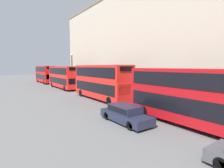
{
  "coord_description": "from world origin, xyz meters",
  "views": [
    {
      "loc": [
        -10.2,
        -2.16,
        4.34
      ],
      "look_at": [
        0.48,
        13.13,
        2.45
      ],
      "focal_mm": 28.0,
      "sensor_mm": 36.0,
      "label": 1
    }
  ],
  "objects_px": {
    "bus_third_in_queue": "(64,76)",
    "bus_trailing": "(45,74)",
    "bus_second_in_queue": "(101,81)",
    "car_hatchback": "(125,113)",
    "bus_leading": "(192,95)"
  },
  "relations": [
    {
      "from": "bus_trailing",
      "to": "car_hatchback",
      "type": "distance_m",
      "value": 37.51
    },
    {
      "from": "bus_second_in_queue",
      "to": "car_hatchback",
      "type": "distance_m",
      "value": 9.93
    },
    {
      "from": "bus_trailing",
      "to": "bus_third_in_queue",
      "type": "bearing_deg",
      "value": -90.0
    },
    {
      "from": "bus_leading",
      "to": "bus_trailing",
      "type": "distance_m",
      "value": 40.67
    },
    {
      "from": "bus_third_in_queue",
      "to": "bus_trailing",
      "type": "bearing_deg",
      "value": 90.0
    },
    {
      "from": "bus_third_in_queue",
      "to": "bus_trailing",
      "type": "xyz_separation_m",
      "value": [
        -0.0,
        13.99,
        0.06
      ]
    },
    {
      "from": "bus_second_in_queue",
      "to": "car_hatchback",
      "type": "bearing_deg",
      "value": -110.36
    },
    {
      "from": "bus_second_in_queue",
      "to": "bus_trailing",
      "type": "relative_size",
      "value": 0.99
    },
    {
      "from": "bus_third_in_queue",
      "to": "car_hatchback",
      "type": "distance_m",
      "value": 23.63
    },
    {
      "from": "bus_second_in_queue",
      "to": "bus_trailing",
      "type": "bearing_deg",
      "value": 90.0
    },
    {
      "from": "bus_second_in_queue",
      "to": "car_hatchback",
      "type": "relative_size",
      "value": 2.32
    },
    {
      "from": "bus_third_in_queue",
      "to": "bus_trailing",
      "type": "relative_size",
      "value": 1.03
    },
    {
      "from": "bus_second_in_queue",
      "to": "bus_third_in_queue",
      "type": "relative_size",
      "value": 0.97
    },
    {
      "from": "bus_second_in_queue",
      "to": "bus_third_in_queue",
      "type": "xyz_separation_m",
      "value": [
        0.0,
        14.16,
        -0.09
      ]
    },
    {
      "from": "bus_leading",
      "to": "bus_third_in_queue",
      "type": "height_order",
      "value": "bus_third_in_queue"
    }
  ]
}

